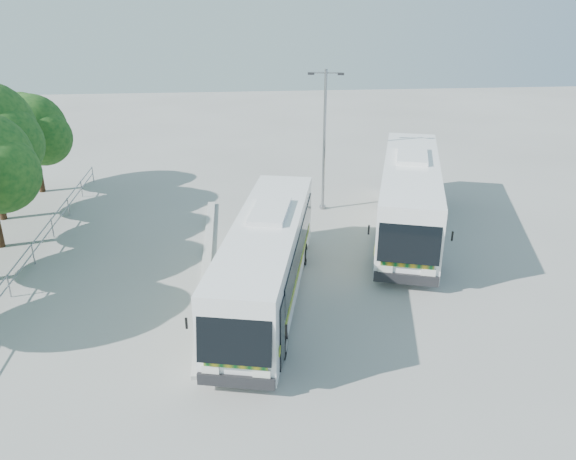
{
  "coord_description": "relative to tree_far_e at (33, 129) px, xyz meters",
  "views": [
    {
      "loc": [
        -0.84,
        -20.64,
        11.26
      ],
      "look_at": [
        1.29,
        1.37,
        1.89
      ],
      "focal_mm": 35.0,
      "sensor_mm": 36.0,
      "label": 1
    }
  ],
  "objects": [
    {
      "name": "tree_far_e",
      "position": [
        0.0,
        0.0,
        0.0
      ],
      "size": [
        4.54,
        4.28,
        5.92
      ],
      "color": "#382314",
      "rests_on": "ground"
    },
    {
      "name": "kerb_divider",
      "position": [
        10.33,
        -11.3,
        -3.81
      ],
      "size": [
        0.4,
        16.0,
        0.15
      ],
      "primitive_type": "cube",
      "color": "#B2B2AD",
      "rests_on": "ground"
    },
    {
      "name": "ground",
      "position": [
        12.63,
        -13.3,
        -3.89
      ],
      "size": [
        100.0,
        100.0,
        0.0
      ],
      "primitive_type": "plane",
      "color": "#9F9F9A",
      "rests_on": "ground"
    },
    {
      "name": "coach_adjacent",
      "position": [
        20.35,
        -8.29,
        -1.91
      ],
      "size": [
        6.26,
        13.17,
        3.6
      ],
      "rotation": [
        0.0,
        0.0,
        -0.3
      ],
      "color": "white",
      "rests_on": "ground"
    },
    {
      "name": "coach_main",
      "position": [
        12.85,
        -14.47,
        -2.08
      ],
      "size": [
        4.93,
        12.11,
        3.3
      ],
      "rotation": [
        0.0,
        0.0,
        -0.22
      ],
      "color": "silver",
      "rests_on": "ground"
    },
    {
      "name": "lamppost",
      "position": [
        16.59,
        -4.62,
        0.34
      ],
      "size": [
        1.86,
        0.53,
        7.66
      ],
      "rotation": [
        0.0,
        0.0,
        -0.19
      ],
      "color": "gray",
      "rests_on": "ground"
    },
    {
      "name": "railing",
      "position": [
        2.63,
        -9.3,
        -3.15
      ],
      "size": [
        0.06,
        22.0,
        1.0
      ],
      "color": "gray",
      "rests_on": "ground"
    }
  ]
}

